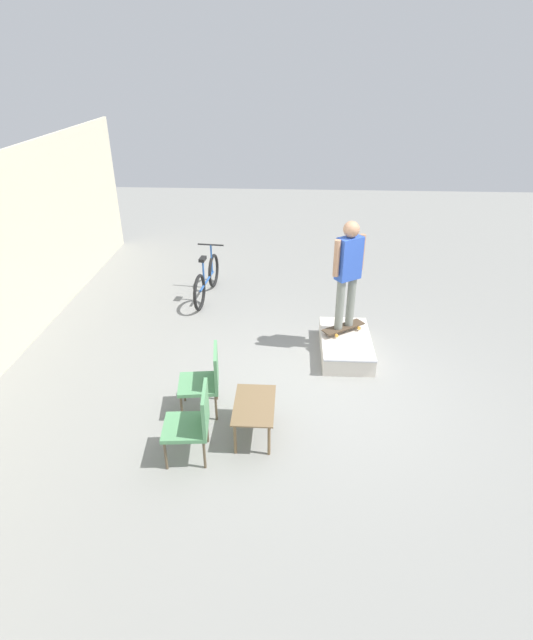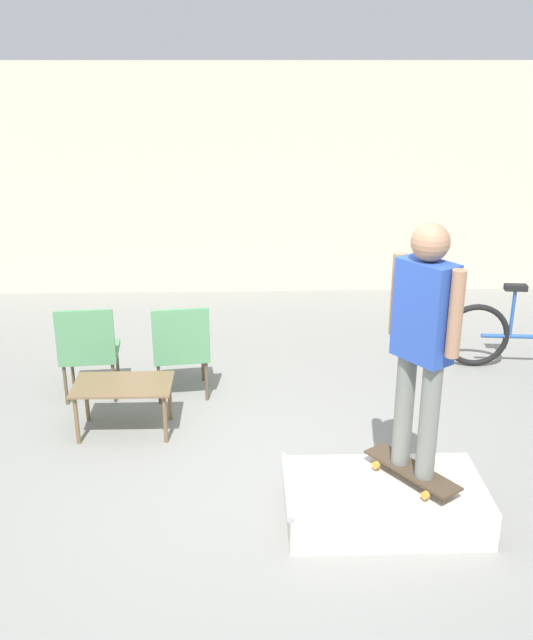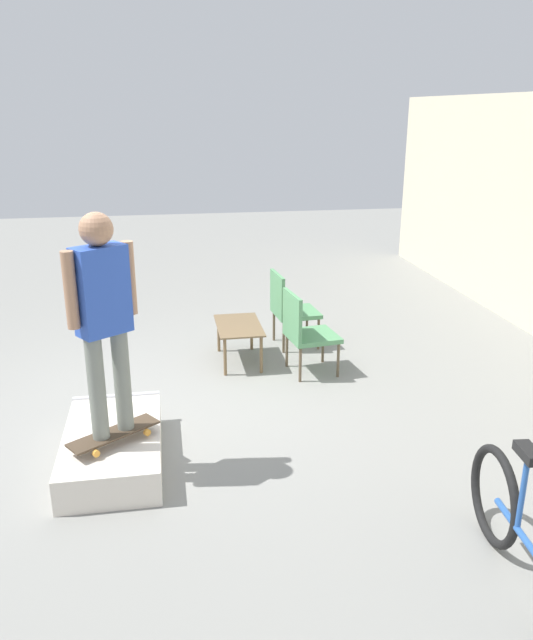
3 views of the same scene
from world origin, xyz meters
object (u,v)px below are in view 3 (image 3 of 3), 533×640
Objects in this scene: skateboard_on_ramp at (114,434)px; patio_chair_left at (289,306)px; patio_chair_right at (304,329)px; skate_ramp_box at (113,447)px; bicycle at (533,546)px; person_skater at (103,309)px; coffee_table at (239,330)px.

patio_chair_left reaches higher than skateboard_on_ramp.
skateboard_on_ramp is 2.61m from patio_chair_right.
skate_ramp_box is 1.50× the size of patio_chair_left.
patio_chair_right is at bearing -165.37° from bicycle.
coffee_table is (-2.19, 1.27, -1.01)m from person_skater.
patio_chair_left is at bearing -161.43° from person_skater.
patio_chair_left is at bearing 122.10° from coffee_table.
patio_chair_left is at bearing -7.54° from patio_chair_right.
bicycle is (1.96, 2.53, 0.22)m from skate_ramp_box.
patio_chair_left is (-2.42, 1.97, 0.37)m from skate_ramp_box.
bicycle is (3.52, 0.56, -0.15)m from patio_chair_right.
patio_chair_left and patio_chair_right have the same top height.
patio_chair_left is at bearing -167.12° from bicycle.
skateboard_on_ramp is 3.25m from patio_chair_left.
skateboard_on_ramp is at bearing -119.82° from bicycle.
bicycle is at bearing -178.52° from patio_chair_right.
person_skater is at bearing 0.00° from skateboard_on_ramp.
coffee_table is (-2.00, 1.30, 0.25)m from skate_ramp_box.
skateboard_on_ramp is (0.19, 0.04, 0.22)m from skate_ramp_box.
patio_chair_right reaches higher than coffee_table.
skate_ramp_box is 3.21m from bicycle.
person_skater is (0.19, 0.04, 1.26)m from skate_ramp_box.
person_skater is 2.72m from coffee_table.
person_skater reaches higher than patio_chair_right.
coffee_table reaches higher than skate_ramp_box.
bicycle is at bearing 17.23° from coffee_table.
skate_ramp_box is 0.80× the size of person_skater.
patio_chair_right is at bearing 56.63° from coffee_table.
patio_chair_right is (-1.75, 1.94, -0.89)m from person_skater.
coffee_table is 0.81m from patio_chair_right.
person_skater is 2.08× the size of coffee_table.
coffee_table is at bearing -154.94° from skateboard_on_ramp.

